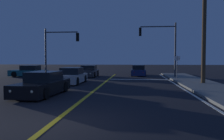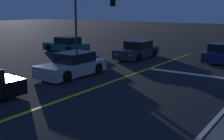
{
  "view_description": "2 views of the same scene",
  "coord_description": "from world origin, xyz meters",
  "px_view_note": "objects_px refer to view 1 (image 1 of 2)",
  "views": [
    {
      "loc": [
        2.62,
        -6.81,
        2.06
      ],
      "look_at": [
        0.52,
        14.54,
        1.05
      ],
      "focal_mm": 36.82,
      "sensor_mm": 36.0,
      "label": 1
    },
    {
      "loc": [
        8.35,
        0.31,
        3.76
      ],
      "look_at": [
        1.45,
        10.24,
        1.18
      ],
      "focal_mm": 45.68,
      "sensor_mm": 36.0,
      "label": 2
    }
  ],
  "objects_px": {
    "car_mid_block_navy": "(138,71)",
    "traffic_signal_near_right": "(162,41)",
    "utility_pole_right": "(204,19)",
    "street_sign_corner": "(177,64)",
    "car_far_approaching_black": "(43,85)",
    "car_following_oncoming_teal": "(29,72)",
    "car_lead_oncoming_charcoal": "(89,72)",
    "traffic_signal_far_left": "(58,45)",
    "car_distant_tail_silver": "(71,77)"
  },
  "relations": [
    {
      "from": "car_mid_block_navy",
      "to": "traffic_signal_near_right",
      "type": "xyz_separation_m",
      "value": [
        2.52,
        -3.32,
        3.44
      ]
    },
    {
      "from": "utility_pole_right",
      "to": "street_sign_corner",
      "type": "xyz_separation_m",
      "value": [
        -1.4,
        3.74,
        -3.61
      ]
    },
    {
      "from": "traffic_signal_near_right",
      "to": "car_far_approaching_black",
      "type": "bearing_deg",
      "value": 57.2
    },
    {
      "from": "street_sign_corner",
      "to": "traffic_signal_near_right",
      "type": "bearing_deg",
      "value": 111.54
    },
    {
      "from": "car_following_oncoming_teal",
      "to": "utility_pole_right",
      "type": "relative_size",
      "value": 0.41
    },
    {
      "from": "car_lead_oncoming_charcoal",
      "to": "traffic_signal_far_left",
      "type": "bearing_deg",
      "value": 37.92
    },
    {
      "from": "car_lead_oncoming_charcoal",
      "to": "car_following_oncoming_teal",
      "type": "height_order",
      "value": "same"
    },
    {
      "from": "utility_pole_right",
      "to": "traffic_signal_far_left",
      "type": "bearing_deg",
      "value": 159.54
    },
    {
      "from": "traffic_signal_far_left",
      "to": "utility_pole_right",
      "type": "xyz_separation_m",
      "value": [
        13.78,
        -5.14,
        1.64
      ]
    },
    {
      "from": "car_lead_oncoming_charcoal",
      "to": "traffic_signal_far_left",
      "type": "height_order",
      "value": "traffic_signal_far_left"
    },
    {
      "from": "traffic_signal_far_left",
      "to": "car_mid_block_navy",
      "type": "bearing_deg",
      "value": 28.34
    },
    {
      "from": "car_mid_block_navy",
      "to": "car_lead_oncoming_charcoal",
      "type": "bearing_deg",
      "value": -157.16
    },
    {
      "from": "car_following_oncoming_teal",
      "to": "traffic_signal_near_right",
      "type": "height_order",
      "value": "traffic_signal_near_right"
    },
    {
      "from": "car_mid_block_navy",
      "to": "utility_pole_right",
      "type": "distance_m",
      "value": 12.01
    },
    {
      "from": "car_lead_oncoming_charcoal",
      "to": "utility_pole_right",
      "type": "xyz_separation_m",
      "value": [
        10.89,
        -7.47,
        4.65
      ]
    },
    {
      "from": "car_mid_block_navy",
      "to": "car_far_approaching_black",
      "type": "relative_size",
      "value": 0.94
    },
    {
      "from": "car_distant_tail_silver",
      "to": "street_sign_corner",
      "type": "height_order",
      "value": "street_sign_corner"
    },
    {
      "from": "traffic_signal_near_right",
      "to": "car_lead_oncoming_charcoal",
      "type": "bearing_deg",
      "value": -6.34
    },
    {
      "from": "traffic_signal_near_right",
      "to": "traffic_signal_far_left",
      "type": "bearing_deg",
      "value": 7.08
    },
    {
      "from": "car_lead_oncoming_charcoal",
      "to": "street_sign_corner",
      "type": "bearing_deg",
      "value": 157.56
    },
    {
      "from": "car_mid_block_navy",
      "to": "street_sign_corner",
      "type": "xyz_separation_m",
      "value": [
        3.63,
        -6.12,
        1.04
      ]
    },
    {
      "from": "car_distant_tail_silver",
      "to": "car_far_approaching_black",
      "type": "xyz_separation_m",
      "value": [
        0.08,
        -6.32,
        0.0
      ]
    },
    {
      "from": "car_distant_tail_silver",
      "to": "street_sign_corner",
      "type": "distance_m",
      "value": 10.25
    },
    {
      "from": "traffic_signal_far_left",
      "to": "street_sign_corner",
      "type": "relative_size",
      "value": 2.24
    },
    {
      "from": "car_lead_oncoming_charcoal",
      "to": "traffic_signal_near_right",
      "type": "xyz_separation_m",
      "value": [
        8.39,
        -0.93,
        3.44
      ]
    },
    {
      "from": "utility_pole_right",
      "to": "car_following_oncoming_teal",
      "type": "bearing_deg",
      "value": 159.16
    },
    {
      "from": "car_distant_tail_silver",
      "to": "street_sign_corner",
      "type": "bearing_deg",
      "value": -157.12
    },
    {
      "from": "street_sign_corner",
      "to": "car_distant_tail_silver",
      "type": "bearing_deg",
      "value": -158.4
    },
    {
      "from": "car_mid_block_navy",
      "to": "car_distant_tail_silver",
      "type": "distance_m",
      "value": 11.48
    },
    {
      "from": "car_following_oncoming_teal",
      "to": "car_mid_block_navy",
      "type": "xyz_separation_m",
      "value": [
        12.88,
        3.05,
        -0.0
      ]
    },
    {
      "from": "traffic_signal_far_left",
      "to": "car_following_oncoming_teal",
      "type": "bearing_deg",
      "value": 157.94
    },
    {
      "from": "car_lead_oncoming_charcoal",
      "to": "traffic_signal_far_left",
      "type": "relative_size",
      "value": 0.81
    },
    {
      "from": "car_distant_tail_silver",
      "to": "car_mid_block_navy",
      "type": "bearing_deg",
      "value": -119.38
    },
    {
      "from": "utility_pole_right",
      "to": "street_sign_corner",
      "type": "distance_m",
      "value": 5.39
    },
    {
      "from": "car_mid_block_navy",
      "to": "car_far_approaching_black",
      "type": "height_order",
      "value": "same"
    },
    {
      "from": "car_lead_oncoming_charcoal",
      "to": "traffic_signal_far_left",
      "type": "distance_m",
      "value": 4.78
    },
    {
      "from": "traffic_signal_far_left",
      "to": "car_far_approaching_black",
      "type": "bearing_deg",
      "value": -75.42
    },
    {
      "from": "traffic_signal_far_left",
      "to": "car_lead_oncoming_charcoal",
      "type": "bearing_deg",
      "value": 38.89
    },
    {
      "from": "car_lead_oncoming_charcoal",
      "to": "car_distant_tail_silver",
      "type": "height_order",
      "value": "same"
    },
    {
      "from": "car_far_approaching_black",
      "to": "car_following_oncoming_teal",
      "type": "bearing_deg",
      "value": -58.93
    },
    {
      "from": "car_following_oncoming_teal",
      "to": "car_mid_block_navy",
      "type": "bearing_deg",
      "value": -76.44
    },
    {
      "from": "car_lead_oncoming_charcoal",
      "to": "car_distant_tail_silver",
      "type": "relative_size",
      "value": 1.01
    },
    {
      "from": "car_distant_tail_silver",
      "to": "utility_pole_right",
      "type": "distance_m",
      "value": 11.83
    },
    {
      "from": "car_lead_oncoming_charcoal",
      "to": "car_mid_block_navy",
      "type": "xyz_separation_m",
      "value": [
        5.87,
        2.39,
        -0.0
      ]
    },
    {
      "from": "car_distant_tail_silver",
      "to": "utility_pole_right",
      "type": "bearing_deg",
      "value": -178.66
    },
    {
      "from": "traffic_signal_far_left",
      "to": "utility_pole_right",
      "type": "distance_m",
      "value": 14.8
    },
    {
      "from": "car_distant_tail_silver",
      "to": "car_lead_oncoming_charcoal",
      "type": "bearing_deg",
      "value": -88.65
    },
    {
      "from": "car_following_oncoming_teal",
      "to": "street_sign_corner",
      "type": "distance_m",
      "value": 16.82
    },
    {
      "from": "car_lead_oncoming_charcoal",
      "to": "car_mid_block_navy",
      "type": "height_order",
      "value": "same"
    },
    {
      "from": "car_lead_oncoming_charcoal",
      "to": "car_far_approaching_black",
      "type": "bearing_deg",
      "value": 89.41
    }
  ]
}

